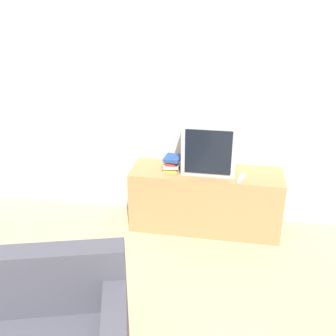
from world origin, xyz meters
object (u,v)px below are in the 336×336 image
Objects in this scene: book_stack at (172,163)px; television at (210,146)px; tv_stand at (205,200)px; remote_on_stand at (241,178)px.

television is at bearing 8.39° from book_stack.
remote_on_stand reaches higher than tv_stand.
television reaches higher than book_stack.
television is 0.44m from remote_on_stand.
remote_on_stand is (0.69, -0.12, -0.06)m from book_stack.
remote_on_stand is at bearing -10.11° from book_stack.
book_stack is at bearing -171.61° from television.
tv_stand is 0.58m from television.
tv_stand is 2.91× the size of television.
book_stack reaches higher than tv_stand.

